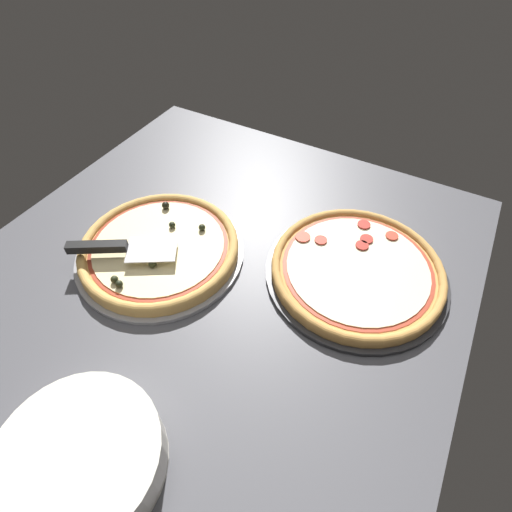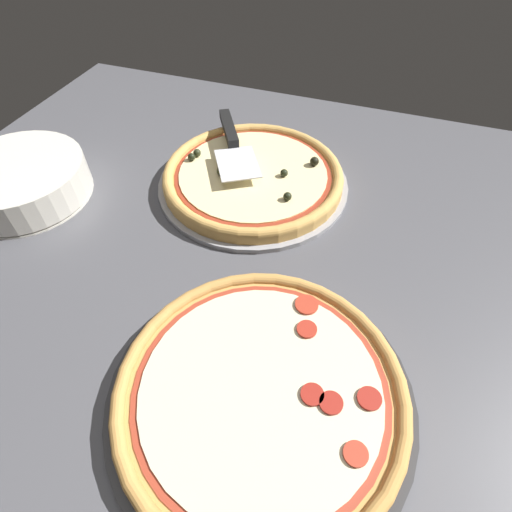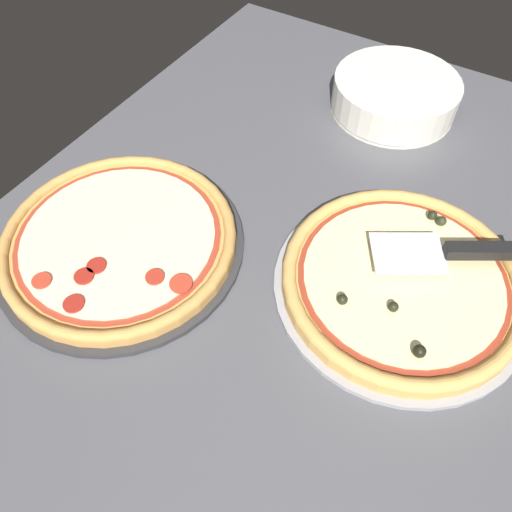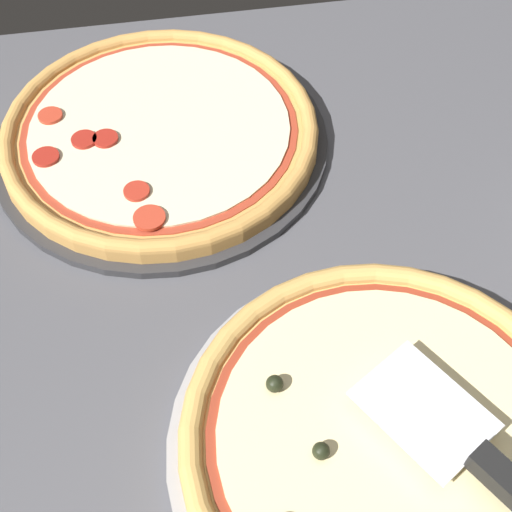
{
  "view_description": "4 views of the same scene",
  "coord_description": "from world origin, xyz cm",
  "px_view_note": "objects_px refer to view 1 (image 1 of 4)",
  "views": [
    {
      "loc": [
        41.15,
        36.04,
        69.14
      ],
      "look_at": [
        -10.93,
        7.28,
        3.0
      ],
      "focal_mm": 28.0,
      "sensor_mm": 36.0,
      "label": 1
    },
    {
      "loc": [
        -25.35,
        48.35,
        51.88
      ],
      "look_at": [
        -10.93,
        7.28,
        3.0
      ],
      "focal_mm": 28.0,
      "sensor_mm": 36.0,
      "label": 2
    },
    {
      "loc": [
        -50.8,
        -17.02,
        64.47
      ],
      "look_at": [
        -10.93,
        7.28,
        3.0
      ],
      "focal_mm": 35.0,
      "sensor_mm": 36.0,
      "label": 3
    },
    {
      "loc": [
        -18.38,
        -35.92,
        60.82
      ],
      "look_at": [
        -10.93,
        7.28,
        3.0
      ],
      "focal_mm": 50.0,
      "sensor_mm": 36.0,
      "label": 4
    }
  ],
  "objects_px": {
    "serving_spatula": "(112,247)",
    "plate_stack": "(82,460)",
    "pizza_back": "(357,269)",
    "pizza_front": "(159,247)"
  },
  "relations": [
    {
      "from": "pizza_front",
      "to": "pizza_back",
      "type": "bearing_deg",
      "value": 110.93
    },
    {
      "from": "pizza_back",
      "to": "plate_stack",
      "type": "relative_size",
      "value": 1.49
    },
    {
      "from": "plate_stack",
      "to": "pizza_back",
      "type": "bearing_deg",
      "value": 157.56
    },
    {
      "from": "pizza_front",
      "to": "plate_stack",
      "type": "relative_size",
      "value": 1.44
    },
    {
      "from": "pizza_front",
      "to": "serving_spatula",
      "type": "height_order",
      "value": "serving_spatula"
    },
    {
      "from": "plate_stack",
      "to": "serving_spatula",
      "type": "bearing_deg",
      "value": -144.33
    },
    {
      "from": "pizza_front",
      "to": "plate_stack",
      "type": "height_order",
      "value": "plate_stack"
    },
    {
      "from": "pizza_front",
      "to": "pizza_back",
      "type": "height_order",
      "value": "pizza_front"
    },
    {
      "from": "pizza_front",
      "to": "plate_stack",
      "type": "distance_m",
      "value": 0.45
    },
    {
      "from": "serving_spatula",
      "to": "plate_stack",
      "type": "xyz_separation_m",
      "value": [
        0.34,
        0.25,
        -0.02
      ]
    }
  ]
}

